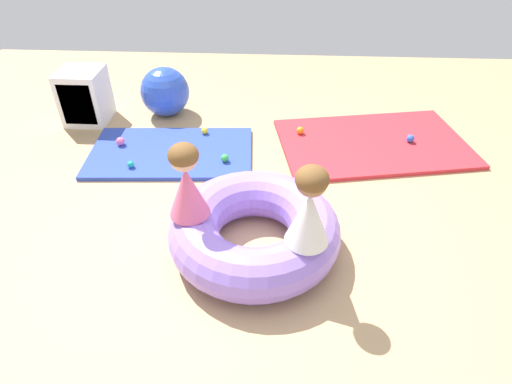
{
  "coord_description": "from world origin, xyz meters",
  "views": [
    {
      "loc": [
        0.24,
        -2.3,
        2.23
      ],
      "look_at": [
        0.1,
        0.15,
        0.37
      ],
      "focal_mm": 30.13,
      "sensor_mm": 36.0,
      "label": 1
    }
  ],
  "objects_px": {
    "play_ball_orange": "(300,130)",
    "exercise_ball_large": "(165,92)",
    "play_ball_green": "(225,158)",
    "storage_cube": "(84,97)",
    "play_ball_blue": "(410,139)",
    "play_ball_teal": "(131,164)",
    "play_ball_pink": "(120,141)",
    "child_in_white": "(309,207)",
    "child_in_pink": "(186,181)",
    "inflatable_cushion": "(254,230)",
    "play_ball_yellow": "(205,131)"
  },
  "relations": [
    {
      "from": "child_in_pink",
      "to": "exercise_ball_large",
      "type": "height_order",
      "value": "child_in_pink"
    },
    {
      "from": "child_in_pink",
      "to": "play_ball_teal",
      "type": "distance_m",
      "value": 1.35
    },
    {
      "from": "play_ball_green",
      "to": "play_ball_orange",
      "type": "xyz_separation_m",
      "value": [
        0.71,
        0.56,
        0.0
      ]
    },
    {
      "from": "play_ball_blue",
      "to": "play_ball_green",
      "type": "bearing_deg",
      "value": -165.78
    },
    {
      "from": "play_ball_green",
      "to": "play_ball_pink",
      "type": "xyz_separation_m",
      "value": [
        -1.06,
        0.24,
        0.0
      ]
    },
    {
      "from": "play_ball_green",
      "to": "play_ball_teal",
      "type": "relative_size",
      "value": 1.17
    },
    {
      "from": "play_ball_green",
      "to": "play_ball_pink",
      "type": "bearing_deg",
      "value": 167.39
    },
    {
      "from": "inflatable_cushion",
      "to": "play_ball_orange",
      "type": "relative_size",
      "value": 16.04
    },
    {
      "from": "play_ball_teal",
      "to": "child_in_white",
      "type": "bearing_deg",
      "value": -38.3
    },
    {
      "from": "child_in_pink",
      "to": "exercise_ball_large",
      "type": "xyz_separation_m",
      "value": [
        -0.67,
        2.13,
        -0.35
      ]
    },
    {
      "from": "play_ball_orange",
      "to": "exercise_ball_large",
      "type": "distance_m",
      "value": 1.55
    },
    {
      "from": "child_in_white",
      "to": "play_ball_yellow",
      "type": "height_order",
      "value": "child_in_white"
    },
    {
      "from": "play_ball_green",
      "to": "exercise_ball_large",
      "type": "height_order",
      "value": "exercise_ball_large"
    },
    {
      "from": "play_ball_blue",
      "to": "play_ball_pink",
      "type": "relative_size",
      "value": 0.93
    },
    {
      "from": "play_ball_orange",
      "to": "play_ball_blue",
      "type": "bearing_deg",
      "value": -5.59
    },
    {
      "from": "inflatable_cushion",
      "to": "child_in_white",
      "type": "relative_size",
      "value": 2.22
    },
    {
      "from": "play_ball_green",
      "to": "play_ball_blue",
      "type": "xyz_separation_m",
      "value": [
        1.8,
        0.46,
        0.0
      ]
    },
    {
      "from": "play_ball_green",
      "to": "play_ball_orange",
      "type": "relative_size",
      "value": 0.97
    },
    {
      "from": "child_in_pink",
      "to": "play_ball_pink",
      "type": "height_order",
      "value": "child_in_pink"
    },
    {
      "from": "play_ball_green",
      "to": "play_ball_teal",
      "type": "bearing_deg",
      "value": -170.24
    },
    {
      "from": "play_ball_yellow",
      "to": "storage_cube",
      "type": "distance_m",
      "value": 1.36
    },
    {
      "from": "child_in_white",
      "to": "exercise_ball_large",
      "type": "bearing_deg",
      "value": 36.19
    },
    {
      "from": "play_ball_teal",
      "to": "storage_cube",
      "type": "distance_m",
      "value": 1.21
    },
    {
      "from": "play_ball_green",
      "to": "exercise_ball_large",
      "type": "bearing_deg",
      "value": 127.27
    },
    {
      "from": "play_ball_orange",
      "to": "exercise_ball_large",
      "type": "height_order",
      "value": "exercise_ball_large"
    },
    {
      "from": "child_in_white",
      "to": "play_ball_orange",
      "type": "relative_size",
      "value": 7.22
    },
    {
      "from": "play_ball_yellow",
      "to": "play_ball_teal",
      "type": "distance_m",
      "value": 0.87
    },
    {
      "from": "play_ball_blue",
      "to": "exercise_ball_large",
      "type": "bearing_deg",
      "value": 167.89
    },
    {
      "from": "inflatable_cushion",
      "to": "play_ball_orange",
      "type": "height_order",
      "value": "inflatable_cushion"
    },
    {
      "from": "play_ball_green",
      "to": "exercise_ball_large",
      "type": "xyz_separation_m",
      "value": [
        -0.76,
        1.0,
        0.19
      ]
    },
    {
      "from": "play_ball_green",
      "to": "play_ball_teal",
      "type": "xyz_separation_m",
      "value": [
        -0.84,
        -0.15,
        -0.01
      ]
    },
    {
      "from": "child_in_white",
      "to": "play_ball_pink",
      "type": "height_order",
      "value": "child_in_white"
    },
    {
      "from": "play_ball_pink",
      "to": "storage_cube",
      "type": "distance_m",
      "value": 0.79
    },
    {
      "from": "play_ball_teal",
      "to": "inflatable_cushion",
      "type": "bearing_deg",
      "value": -38.35
    },
    {
      "from": "play_ball_yellow",
      "to": "play_ball_blue",
      "type": "height_order",
      "value": "play_ball_blue"
    },
    {
      "from": "play_ball_orange",
      "to": "play_ball_teal",
      "type": "distance_m",
      "value": 1.71
    },
    {
      "from": "play_ball_blue",
      "to": "play_ball_orange",
      "type": "bearing_deg",
      "value": 174.41
    },
    {
      "from": "inflatable_cushion",
      "to": "play_ball_pink",
      "type": "bearing_deg",
      "value": 136.63
    },
    {
      "from": "play_ball_blue",
      "to": "exercise_ball_large",
      "type": "xyz_separation_m",
      "value": [
        -2.56,
        0.55,
        0.19
      ]
    },
    {
      "from": "play_ball_teal",
      "to": "storage_cube",
      "type": "bearing_deg",
      "value": 128.26
    },
    {
      "from": "play_ball_yellow",
      "to": "play_ball_green",
      "type": "xyz_separation_m",
      "value": [
        0.27,
        -0.5,
        0.0
      ]
    },
    {
      "from": "play_ball_green",
      "to": "play_ball_blue",
      "type": "distance_m",
      "value": 1.85
    },
    {
      "from": "play_ball_green",
      "to": "storage_cube",
      "type": "height_order",
      "value": "storage_cube"
    },
    {
      "from": "play_ball_blue",
      "to": "play_ball_teal",
      "type": "xyz_separation_m",
      "value": [
        -2.64,
        -0.6,
        -0.01
      ]
    },
    {
      "from": "child_in_white",
      "to": "storage_cube",
      "type": "relative_size",
      "value": 0.98
    },
    {
      "from": "play_ball_pink",
      "to": "child_in_white",
      "type": "bearing_deg",
      "value": -42.4
    },
    {
      "from": "play_ball_green",
      "to": "storage_cube",
      "type": "distance_m",
      "value": 1.78
    },
    {
      "from": "child_in_pink",
      "to": "child_in_white",
      "type": "distance_m",
      "value": 0.81
    },
    {
      "from": "inflatable_cushion",
      "to": "play_ball_blue",
      "type": "xyz_separation_m",
      "value": [
        1.46,
        1.53,
        -0.1
      ]
    },
    {
      "from": "play_ball_pink",
      "to": "storage_cube",
      "type": "height_order",
      "value": "storage_cube"
    }
  ]
}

